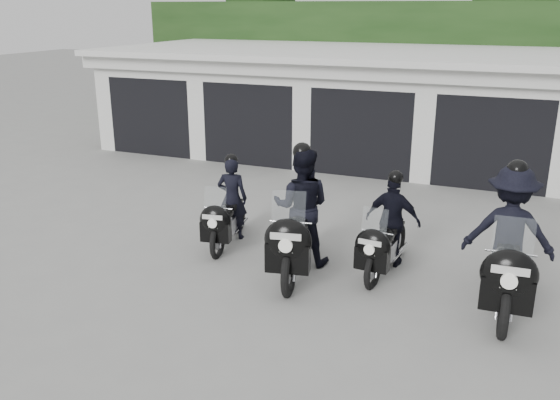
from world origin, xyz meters
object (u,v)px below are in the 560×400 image
at_px(police_bike_a, 228,209).
at_px(police_bike_c, 390,228).
at_px(police_bike_b, 299,216).
at_px(police_bike_d, 509,243).

distance_m(police_bike_a, police_bike_c, 2.95).
distance_m(police_bike_a, police_bike_b, 1.67).
relative_size(police_bike_a, police_bike_d, 0.77).
bearing_deg(police_bike_a, police_bike_b, -27.50).
bearing_deg(police_bike_b, police_bike_d, -10.67).
bearing_deg(police_bike_c, police_bike_a, -174.63).
xyz_separation_m(police_bike_a, police_bike_c, (2.94, -0.00, 0.06)).
height_order(police_bike_b, police_bike_d, police_bike_d).
relative_size(police_bike_a, police_bike_b, 0.78).
xyz_separation_m(police_bike_a, police_bike_b, (1.57, -0.51, 0.24)).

